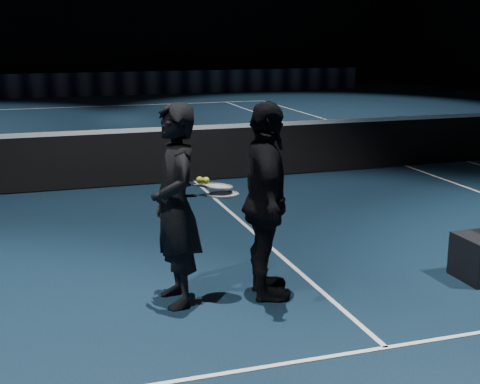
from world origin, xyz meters
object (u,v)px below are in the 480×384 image
object	(u,v)px
player_b	(266,202)
tennis_balls	(202,178)
racket_upper	(218,186)
player_a	(175,206)
racket_lower	(224,194)

from	to	relation	value
player_b	tennis_balls	size ratio (longest dim) A/B	15.70
racket_upper	player_a	bearing A→B (deg)	-178.29
player_a	racket_upper	world-z (taller)	player_a
racket_upper	tennis_balls	bearing A→B (deg)	-170.43
racket_lower	racket_upper	world-z (taller)	racket_upper
tennis_balls	racket_lower	bearing A→B (deg)	-9.25
racket_lower	racket_upper	size ratio (longest dim) A/B	1.00
player_a	player_b	distance (m)	0.85
racket_upper	tennis_balls	distance (m)	0.17
player_b	racket_upper	size ratio (longest dim) A/B	2.77
player_a	player_b	bearing A→B (deg)	78.38
player_a	racket_lower	world-z (taller)	player_a
player_a	player_b	xyz separation A→B (m)	(0.84, -0.12, 0.00)
player_a	racket_lower	size ratio (longest dim) A/B	2.77
racket_lower	tennis_balls	distance (m)	0.25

